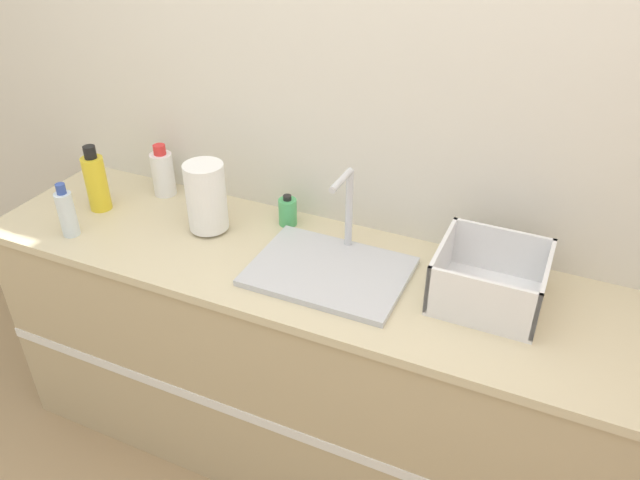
{
  "coord_description": "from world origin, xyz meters",
  "views": [
    {
      "loc": [
        0.67,
        -1.19,
        2.03
      ],
      "look_at": [
        0.02,
        0.26,
        1.01
      ],
      "focal_mm": 35.0,
      "sensor_mm": 36.0,
      "label": 1
    }
  ],
  "objects_px": {
    "dish_rack": "(489,283)",
    "soap_dispenser": "(288,211)",
    "bottle_clear": "(67,213)",
    "bottle_yellow": "(96,182)",
    "paper_towel_roll": "(206,197)",
    "bottle_white_spray": "(163,173)",
    "sink": "(330,267)"
  },
  "relations": [
    {
      "from": "bottle_white_spray",
      "to": "sink",
      "type": "bearing_deg",
      "value": -15.48
    },
    {
      "from": "bottle_clear",
      "to": "bottle_yellow",
      "type": "distance_m",
      "value": 0.19
    },
    {
      "from": "bottle_clear",
      "to": "bottle_white_spray",
      "type": "distance_m",
      "value": 0.39
    },
    {
      "from": "dish_rack",
      "to": "soap_dispenser",
      "type": "xyz_separation_m",
      "value": [
        -0.73,
        0.14,
        -0.01
      ]
    },
    {
      "from": "paper_towel_roll",
      "to": "bottle_clear",
      "type": "height_order",
      "value": "paper_towel_roll"
    },
    {
      "from": "bottle_clear",
      "to": "bottle_yellow",
      "type": "relative_size",
      "value": 0.79
    },
    {
      "from": "bottle_white_spray",
      "to": "dish_rack",
      "type": "bearing_deg",
      "value": -6.85
    },
    {
      "from": "paper_towel_roll",
      "to": "soap_dispenser",
      "type": "xyz_separation_m",
      "value": [
        0.23,
        0.15,
        -0.08
      ]
    },
    {
      "from": "bottle_clear",
      "to": "soap_dispenser",
      "type": "xyz_separation_m",
      "value": [
        0.64,
        0.37,
        -0.04
      ]
    },
    {
      "from": "dish_rack",
      "to": "soap_dispenser",
      "type": "relative_size",
      "value": 2.7
    },
    {
      "from": "paper_towel_roll",
      "to": "bottle_yellow",
      "type": "height_order",
      "value": "paper_towel_roll"
    },
    {
      "from": "bottle_clear",
      "to": "sink",
      "type": "bearing_deg",
      "value": 10.01
    },
    {
      "from": "dish_rack",
      "to": "paper_towel_roll",
      "type": "bearing_deg",
      "value": -179.93
    },
    {
      "from": "dish_rack",
      "to": "bottle_clear",
      "type": "height_order",
      "value": "bottle_clear"
    },
    {
      "from": "bottle_clear",
      "to": "bottle_yellow",
      "type": "bearing_deg",
      "value": 99.4
    },
    {
      "from": "paper_towel_roll",
      "to": "dish_rack",
      "type": "bearing_deg",
      "value": 0.07
    },
    {
      "from": "bottle_white_spray",
      "to": "bottle_yellow",
      "type": "distance_m",
      "value": 0.24
    },
    {
      "from": "paper_towel_roll",
      "to": "dish_rack",
      "type": "height_order",
      "value": "paper_towel_roll"
    },
    {
      "from": "paper_towel_roll",
      "to": "bottle_white_spray",
      "type": "distance_m",
      "value": 0.33
    },
    {
      "from": "bottle_yellow",
      "to": "soap_dispenser",
      "type": "distance_m",
      "value": 0.7
    },
    {
      "from": "bottle_yellow",
      "to": "bottle_white_spray",
      "type": "bearing_deg",
      "value": 52.08
    },
    {
      "from": "sink",
      "to": "bottle_yellow",
      "type": "height_order",
      "value": "sink"
    },
    {
      "from": "bottle_yellow",
      "to": "dish_rack",
      "type": "bearing_deg",
      "value": 1.61
    },
    {
      "from": "sink",
      "to": "dish_rack",
      "type": "relative_size",
      "value": 1.57
    },
    {
      "from": "bottle_clear",
      "to": "bottle_white_spray",
      "type": "height_order",
      "value": "bottle_white_spray"
    },
    {
      "from": "paper_towel_roll",
      "to": "bottle_clear",
      "type": "bearing_deg",
      "value": -151.62
    },
    {
      "from": "paper_towel_roll",
      "to": "bottle_white_spray",
      "type": "relative_size",
      "value": 1.23
    },
    {
      "from": "paper_towel_roll",
      "to": "soap_dispenser",
      "type": "relative_size",
      "value": 2.19
    },
    {
      "from": "sink",
      "to": "dish_rack",
      "type": "distance_m",
      "value": 0.48
    },
    {
      "from": "bottle_white_spray",
      "to": "soap_dispenser",
      "type": "distance_m",
      "value": 0.53
    },
    {
      "from": "paper_towel_roll",
      "to": "soap_dispenser",
      "type": "height_order",
      "value": "paper_towel_roll"
    },
    {
      "from": "sink",
      "to": "bottle_white_spray",
      "type": "bearing_deg",
      "value": 164.52
    }
  ]
}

